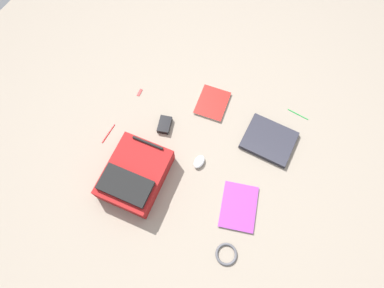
{
  "coord_description": "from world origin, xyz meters",
  "views": [
    {
      "loc": [
        0.32,
        -0.66,
        1.85
      ],
      "look_at": [
        -0.03,
        -0.01,
        0.02
      ],
      "focal_mm": 29.02,
      "sensor_mm": 36.0,
      "label": 1
    }
  ],
  "objects_px": {
    "laptop": "(269,140)",
    "computer_mouse": "(199,162)",
    "backpack": "(135,175)",
    "usb_stick": "(140,92)",
    "book_red": "(212,103)",
    "pen_blue": "(298,114)",
    "power_brick": "(165,125)",
    "pen_black": "(108,133)",
    "cable_coil": "(226,254)",
    "book_blue": "(239,207)"
  },
  "relations": [
    {
      "from": "book_blue",
      "to": "cable_coil",
      "type": "distance_m",
      "value": 0.28
    },
    {
      "from": "computer_mouse",
      "to": "pen_blue",
      "type": "relative_size",
      "value": 0.62
    },
    {
      "from": "cable_coil",
      "to": "pen_black",
      "type": "bearing_deg",
      "value": 163.01
    },
    {
      "from": "backpack",
      "to": "book_red",
      "type": "xyz_separation_m",
      "value": [
        0.17,
        0.69,
        -0.06
      ]
    },
    {
      "from": "laptop",
      "to": "computer_mouse",
      "type": "bearing_deg",
      "value": -133.61
    },
    {
      "from": "laptop",
      "to": "usb_stick",
      "type": "xyz_separation_m",
      "value": [
        -0.93,
        -0.09,
        -0.01
      ]
    },
    {
      "from": "laptop",
      "to": "pen_black",
      "type": "height_order",
      "value": "laptop"
    },
    {
      "from": "backpack",
      "to": "book_red",
      "type": "relative_size",
      "value": 1.71
    },
    {
      "from": "pen_blue",
      "to": "book_red",
      "type": "bearing_deg",
      "value": -160.06
    },
    {
      "from": "power_brick",
      "to": "pen_blue",
      "type": "bearing_deg",
      "value": 33.62
    },
    {
      "from": "book_red",
      "to": "usb_stick",
      "type": "height_order",
      "value": "book_red"
    },
    {
      "from": "backpack",
      "to": "usb_stick",
      "type": "relative_size",
      "value": 7.81
    },
    {
      "from": "laptop",
      "to": "computer_mouse",
      "type": "distance_m",
      "value": 0.47
    },
    {
      "from": "backpack",
      "to": "book_blue",
      "type": "distance_m",
      "value": 0.65
    },
    {
      "from": "book_red",
      "to": "pen_blue",
      "type": "bearing_deg",
      "value": 19.94
    },
    {
      "from": "power_brick",
      "to": "cable_coil",
      "type": "bearing_deg",
      "value": -36.85
    },
    {
      "from": "power_brick",
      "to": "pen_black",
      "type": "height_order",
      "value": "power_brick"
    },
    {
      "from": "power_brick",
      "to": "usb_stick",
      "type": "bearing_deg",
      "value": 153.8
    },
    {
      "from": "cable_coil",
      "to": "pen_black",
      "type": "relative_size",
      "value": 0.84
    },
    {
      "from": "book_blue",
      "to": "pen_blue",
      "type": "relative_size",
      "value": 2.21
    },
    {
      "from": "laptop",
      "to": "book_red",
      "type": "relative_size",
      "value": 1.23
    },
    {
      "from": "usb_stick",
      "to": "backpack",
      "type": "bearing_deg",
      "value": -59.95
    },
    {
      "from": "book_red",
      "to": "pen_blue",
      "type": "distance_m",
      "value": 0.58
    },
    {
      "from": "computer_mouse",
      "to": "cable_coil",
      "type": "height_order",
      "value": "computer_mouse"
    },
    {
      "from": "backpack",
      "to": "pen_blue",
      "type": "xyz_separation_m",
      "value": [
        0.72,
        0.89,
        -0.07
      ]
    },
    {
      "from": "backpack",
      "to": "book_red",
      "type": "distance_m",
      "value": 0.72
    },
    {
      "from": "power_brick",
      "to": "book_red",
      "type": "bearing_deg",
      "value": 56.04
    },
    {
      "from": "backpack",
      "to": "pen_black",
      "type": "height_order",
      "value": "backpack"
    },
    {
      "from": "book_red",
      "to": "computer_mouse",
      "type": "xyz_separation_m",
      "value": [
        0.12,
        -0.42,
        0.01
      ]
    },
    {
      "from": "laptop",
      "to": "pen_blue",
      "type": "bearing_deg",
      "value": 70.06
    },
    {
      "from": "power_brick",
      "to": "pen_black",
      "type": "xyz_separation_m",
      "value": [
        -0.3,
        -0.22,
        -0.01
      ]
    },
    {
      "from": "book_red",
      "to": "power_brick",
      "type": "xyz_separation_m",
      "value": [
        -0.2,
        -0.3,
        0.01
      ]
    },
    {
      "from": "cable_coil",
      "to": "pen_black",
      "type": "distance_m",
      "value": 1.05
    },
    {
      "from": "cable_coil",
      "to": "computer_mouse",
      "type": "bearing_deg",
      "value": 133.44
    },
    {
      "from": "book_blue",
      "to": "pen_black",
      "type": "bearing_deg",
      "value": 178.12
    },
    {
      "from": "backpack",
      "to": "book_blue",
      "type": "xyz_separation_m",
      "value": [
        0.63,
        0.14,
        -0.06
      ]
    },
    {
      "from": "book_red",
      "to": "pen_blue",
      "type": "relative_size",
      "value": 1.76
    },
    {
      "from": "backpack",
      "to": "pen_black",
      "type": "distance_m",
      "value": 0.37
    },
    {
      "from": "backpack",
      "to": "pen_blue",
      "type": "height_order",
      "value": "backpack"
    },
    {
      "from": "usb_stick",
      "to": "power_brick",
      "type": "bearing_deg",
      "value": -26.2
    },
    {
      "from": "pen_blue",
      "to": "pen_black",
      "type": "bearing_deg",
      "value": -145.41
    },
    {
      "from": "backpack",
      "to": "laptop",
      "type": "distance_m",
      "value": 0.88
    },
    {
      "from": "cable_coil",
      "to": "pen_blue",
      "type": "height_order",
      "value": "cable_coil"
    },
    {
      "from": "pen_black",
      "to": "cable_coil",
      "type": "bearing_deg",
      "value": -16.99
    },
    {
      "from": "computer_mouse",
      "to": "pen_black",
      "type": "relative_size",
      "value": 0.62
    },
    {
      "from": "cable_coil",
      "to": "power_brick",
      "type": "xyz_separation_m",
      "value": [
        -0.71,
        0.53,
        0.01
      ]
    },
    {
      "from": "cable_coil",
      "to": "pen_blue",
      "type": "relative_size",
      "value": 0.84
    },
    {
      "from": "computer_mouse",
      "to": "book_red",
      "type": "bearing_deg",
      "value": 108.57
    },
    {
      "from": "backpack",
      "to": "usb_stick",
      "type": "xyz_separation_m",
      "value": [
        -0.31,
        0.53,
        -0.07
      ]
    },
    {
      "from": "book_blue",
      "to": "cable_coil",
      "type": "relative_size",
      "value": 2.63
    }
  ]
}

